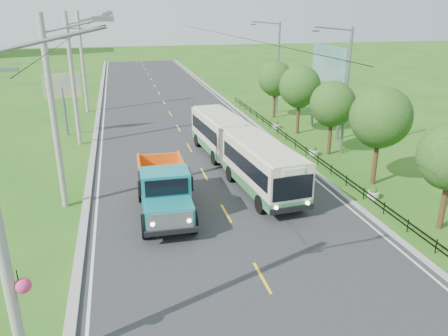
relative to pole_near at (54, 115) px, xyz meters
name	(u,v)px	position (x,y,z in m)	size (l,w,h in m)	color
ground	(262,278)	(8.26, -9.00, -5.09)	(240.00, 240.00, 0.00)	#215F16
road	(185,140)	(8.26, 11.00, -5.08)	(14.00, 120.00, 0.02)	#28282B
curb_left	(94,146)	(1.06, 11.00, -5.02)	(0.40, 120.00, 0.15)	#9E9E99
curb_right	(268,134)	(15.41, 11.00, -5.04)	(0.30, 120.00, 0.10)	#9E9E99
edge_line_left	(101,146)	(1.61, 11.00, -5.07)	(0.12, 120.00, 0.00)	silver
edge_line_right	(263,135)	(14.91, 11.00, -5.07)	(0.12, 120.00, 0.00)	silver
centre_dash	(262,277)	(8.26, -9.00, -5.07)	(0.12, 2.20, 0.00)	yellow
railing_right	(306,152)	(16.26, 5.00, -4.79)	(0.04, 40.00, 0.60)	black
pole_near	(54,115)	(0.00, 0.00, 0.00)	(3.51, 0.32, 10.00)	gray
pole_mid	(73,80)	(0.00, 12.00, 0.00)	(3.51, 0.32, 10.00)	gray
pole_far	(83,62)	(0.00, 24.00, 0.00)	(3.51, 0.32, 10.00)	gray
tree_third	(380,120)	(18.12, -0.86, -1.11)	(3.60, 3.62, 6.00)	#382314
tree_fourth	(332,106)	(18.12, 5.14, -1.51)	(3.24, 3.31, 5.40)	#382314
tree_fifth	(300,88)	(18.12, 11.14, -1.24)	(3.48, 3.52, 5.80)	#382314
tree_back	(275,80)	(18.12, 17.14, -1.44)	(3.30, 3.36, 5.50)	#382314
streetlight_mid	(345,87)	(18.90, 5.00, -0.19)	(3.02, 0.20, 9.07)	slate
streetlight_far	(277,65)	(18.90, 19.00, -0.19)	(3.02, 0.20, 9.07)	slate
planter_near	(373,194)	(16.86, -3.00, -4.81)	(0.64, 0.64, 0.67)	silver
planter_mid	(314,152)	(16.86, 5.00, -4.81)	(0.64, 0.64, 0.67)	silver
planter_far	(276,125)	(16.86, 13.00, -4.81)	(0.64, 0.64, 0.67)	silver
billboard_left	(62,90)	(-1.24, 15.00, -1.23)	(3.00, 0.20, 5.20)	slate
billboard_right	(328,70)	(20.56, 11.00, 0.25)	(0.24, 6.00, 7.30)	slate
bus	(240,147)	(10.60, 2.89, -3.35)	(3.73, 15.22, 2.91)	#2F7741
dump_truck	(164,187)	(5.14, -2.32, -3.53)	(2.70, 6.64, 2.77)	teal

